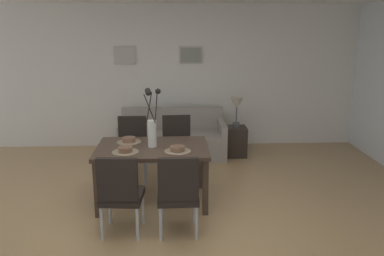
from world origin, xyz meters
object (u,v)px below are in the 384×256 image
at_px(dining_chair_near_right, 132,145).
at_px(sofa, 173,140).
at_px(table_lamp, 237,106).
at_px(bowl_near_left, 125,149).
at_px(side_table, 236,141).
at_px(framed_picture_center, 191,55).
at_px(dining_table, 153,153).
at_px(bowl_near_right, 129,139).
at_px(bowl_far_left, 178,148).
at_px(dining_chair_near_left, 120,191).
at_px(centerpiece_vase, 152,125).
at_px(framed_picture_left, 125,55).
at_px(dining_chair_far_left, 178,191).
at_px(dining_chair_far_right, 177,144).

relative_size(dining_chair_near_right, sofa, 0.51).
xyz_separation_m(sofa, table_lamp, (1.10, -0.08, 0.61)).
distance_m(bowl_near_left, side_table, 2.68).
bearing_deg(framed_picture_center, table_lamp, -43.44).
xyz_separation_m(bowl_near_left, side_table, (1.66, 2.04, -0.52)).
bearing_deg(side_table, dining_table, -126.48).
height_order(bowl_near_right, sofa, bowl_near_right).
bearing_deg(bowl_far_left, table_lamp, 63.11).
bearing_deg(dining_chair_near_right, bowl_near_left, -88.52).
bearing_deg(bowl_far_left, dining_chair_near_left, -133.51).
height_order(dining_chair_near_left, centerpiece_vase, centerpiece_vase).
xyz_separation_m(dining_chair_near_left, framed_picture_left, (-0.30, 3.40, 1.19)).
bearing_deg(table_lamp, dining_table, -126.48).
distance_m(bowl_far_left, framed_picture_left, 3.04).
relative_size(dining_chair_far_left, bowl_near_left, 5.41).
relative_size(bowl_near_left, bowl_near_right, 1.00).
distance_m(dining_table, bowl_near_right, 0.40).
xyz_separation_m(dining_chair_near_left, dining_chair_far_right, (0.62, 1.75, 0.00)).
bearing_deg(framed_picture_center, centerpiece_vase, -103.33).
bearing_deg(centerpiece_vase, dining_chair_near_right, 111.91).
distance_m(dining_chair_far_right, table_lamp, 1.45).
bearing_deg(dining_table, dining_chair_far_right, 70.48).
height_order(dining_chair_near_right, table_lamp, table_lamp).
height_order(dining_chair_near_right, centerpiece_vase, centerpiece_vase).
xyz_separation_m(side_table, framed_picture_left, (-1.95, 0.71, 1.44)).
distance_m(dining_table, bowl_far_left, 0.40).
bearing_deg(sofa, dining_chair_near_right, -119.57).
height_order(dining_chair_near_left, framed_picture_center, framed_picture_center).
bearing_deg(dining_chair_far_right, dining_table, -109.52).
relative_size(dining_chair_near_left, side_table, 1.77).
bearing_deg(dining_chair_far_left, side_table, 69.06).
height_order(dining_chair_far_left, centerpiece_vase, centerpiece_vase).
bearing_deg(dining_chair_far_right, dining_chair_far_left, -90.02).
relative_size(dining_table, framed_picture_center, 3.30).
distance_m(dining_chair_far_right, side_table, 1.42).
distance_m(centerpiece_vase, bowl_near_right, 0.45).
height_order(sofa, framed_picture_center, framed_picture_center).
bearing_deg(bowl_far_left, dining_table, 145.83).
height_order(side_table, table_lamp, table_lamp).
height_order(dining_chair_near_left, dining_chair_near_right, same).
relative_size(bowl_far_left, framed_picture_left, 0.44).
bearing_deg(dining_chair_near_right, bowl_near_right, -87.54).
height_order(bowl_far_left, framed_picture_center, framed_picture_center).
height_order(dining_chair_near_right, sofa, dining_chair_near_right).
bearing_deg(dining_table, framed_picture_center, 76.66).
xyz_separation_m(dining_table, dining_chair_near_right, (-0.34, 0.86, -0.14)).
relative_size(sofa, framed_picture_center, 4.25).
bearing_deg(side_table, dining_chair_far_right, -137.69).
xyz_separation_m(side_table, framed_picture_center, (-0.75, 0.71, 1.44)).
distance_m(bowl_near_right, framed_picture_left, 2.51).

